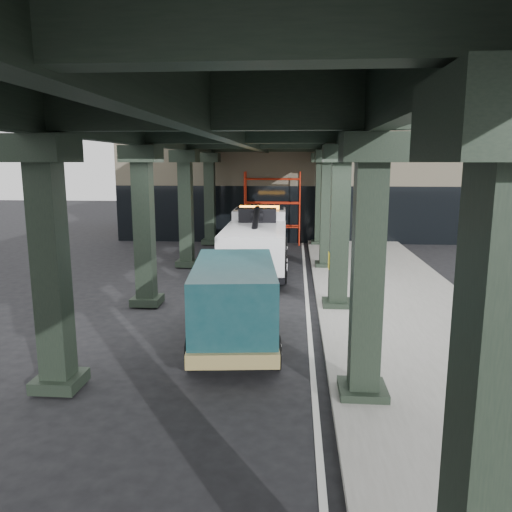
% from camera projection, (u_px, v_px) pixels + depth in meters
% --- Properties ---
extents(ground, '(90.00, 90.00, 0.00)m').
position_uv_depth(ground, '(247.00, 329.00, 13.69)').
color(ground, black).
rests_on(ground, ground).
extents(sidewalk, '(5.00, 40.00, 0.15)m').
position_uv_depth(sidewalk, '(399.00, 309.00, 15.29)').
color(sidewalk, gray).
rests_on(sidewalk, ground).
extents(lane_stripe, '(0.12, 38.00, 0.01)m').
position_uv_depth(lane_stripe, '(308.00, 309.00, 15.52)').
color(lane_stripe, silver).
rests_on(lane_stripe, ground).
extents(viaduct, '(7.40, 32.00, 6.40)m').
position_uv_depth(viaduct, '(240.00, 129.00, 14.67)').
color(viaduct, black).
rests_on(viaduct, ground).
extents(building, '(22.00, 10.00, 8.00)m').
position_uv_depth(building, '(307.00, 170.00, 32.39)').
color(building, '#C6B793').
rests_on(building, ground).
extents(scaffolding, '(3.08, 0.88, 4.00)m').
position_uv_depth(scaffolding, '(272.00, 206.00, 27.65)').
color(scaffolding, red).
rests_on(scaffolding, ground).
extents(tow_truck, '(2.63, 8.37, 2.73)m').
position_uv_depth(tow_truck, '(257.00, 239.00, 20.83)').
color(tow_truck, black).
rests_on(tow_truck, ground).
extents(towed_van, '(2.53, 5.37, 2.11)m').
position_uv_depth(towed_van, '(235.00, 300.00, 12.42)').
color(towed_van, '#10363C').
rests_on(towed_van, ground).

